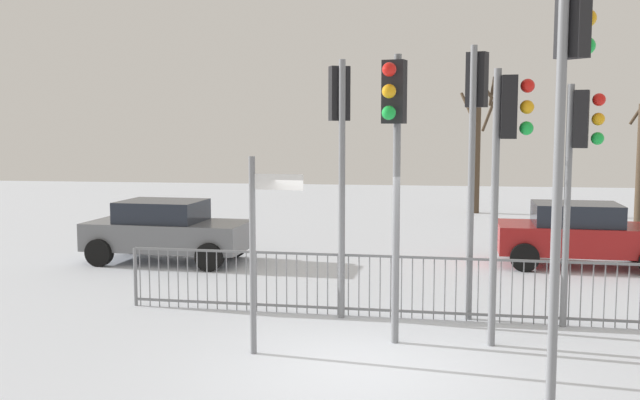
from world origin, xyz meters
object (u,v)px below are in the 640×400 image
object	(u,v)px
bare_tree_centre	(477,135)
car_grey_mid	(167,230)
traffic_light_rear_left	(569,90)
traffic_light_foreground_left	(394,133)
traffic_light_rear_right	(579,150)
car_red_near	(581,234)
traffic_light_foreground_right	(340,130)
traffic_light_mid_left	(507,144)
direction_sign_post	(257,244)
traffic_light_mid_right	(476,120)

from	to	relation	value
bare_tree_centre	car_grey_mid	bearing A→B (deg)	-126.42
traffic_light_rear_left	traffic_light_foreground_left	distance (m)	3.02
traffic_light_rear_right	car_red_near	world-z (taller)	traffic_light_rear_right
traffic_light_foreground_left	bare_tree_centre	bearing A→B (deg)	-83.55
traffic_light_foreground_right	traffic_light_rear_right	world-z (taller)	traffic_light_foreground_right
traffic_light_rear_left	traffic_light_mid_left	xyz separation A→B (m)	(-0.37, 2.42, -0.66)
traffic_light_foreground_right	traffic_light_rear_left	bearing A→B (deg)	-75.05
car_red_near	traffic_light_mid_left	bearing A→B (deg)	-108.02
traffic_light_foreground_left	car_grey_mid	xyz separation A→B (m)	(-5.60, 5.87, -2.37)
traffic_light_mid_left	direction_sign_post	size ratio (longest dim) A/B	1.44
bare_tree_centre	direction_sign_post	bearing A→B (deg)	-103.87
traffic_light_foreground_right	traffic_light_rear_right	distance (m)	3.84
traffic_light_foreground_left	bare_tree_centre	world-z (taller)	bare_tree_centre
traffic_light_foreground_right	car_red_near	xyz separation A→B (m)	(5.03, 5.08, -2.41)
traffic_light_mid_left	traffic_light_rear_left	bearing A→B (deg)	12.05
traffic_light_rear_left	traffic_light_rear_right	bearing A→B (deg)	123.59
traffic_light_foreground_right	bare_tree_centre	size ratio (longest dim) A/B	0.80
direction_sign_post	traffic_light_mid_left	bearing A→B (deg)	20.95
car_red_near	traffic_light_mid_right	bearing A→B (deg)	-116.98
traffic_light_foreground_left	car_grey_mid	distance (m)	8.45
traffic_light_rear_right	traffic_light_mid_right	xyz separation A→B (m)	(-1.58, 0.42, 0.47)
traffic_light_foreground_right	traffic_light_mid_right	bearing A→B (deg)	-17.62
traffic_light_foreground_right	bare_tree_centre	bearing A→B (deg)	54.52
traffic_light_foreground_right	car_grey_mid	xyz separation A→B (m)	(-4.63, 4.29, -2.41)
traffic_light_rear_left	traffic_light_foreground_right	distance (m)	4.83
traffic_light_rear_left	traffic_light_mid_right	xyz separation A→B (m)	(-0.70, 4.00, -0.30)
traffic_light_mid_left	traffic_light_rear_right	bearing A→B (deg)	136.51
traffic_light_mid_right	traffic_light_rear_left	bearing A→B (deg)	-55.93
traffic_light_foreground_right	direction_sign_post	distance (m)	2.89
traffic_light_rear_right	car_grey_mid	xyz separation A→B (m)	(-8.46, 4.50, -2.09)
traffic_light_mid_left	direction_sign_post	world-z (taller)	traffic_light_mid_left
traffic_light_foreground_left	car_red_near	world-z (taller)	traffic_light_foreground_left
traffic_light_mid_right	direction_sign_post	xyz separation A→B (m)	(-3.15, -2.45, -1.74)
traffic_light_foreground_right	direction_sign_post	size ratio (longest dim) A/B	1.53
direction_sign_post	bare_tree_centre	xyz separation A→B (m)	(4.30, 17.41, 1.31)
bare_tree_centre	traffic_light_rear_right	bearing A→B (deg)	-88.38
car_grey_mid	traffic_light_rear_right	bearing A→B (deg)	-24.13
traffic_light_rear_right	traffic_light_rear_left	bearing A→B (deg)	0.88
traffic_light_mid_left	car_red_near	size ratio (longest dim) A/B	1.05
traffic_light_rear_left	traffic_light_rear_right	distance (m)	3.77
traffic_light_mid_right	bare_tree_centre	bearing A→B (deg)	109.74
traffic_light_rear_left	car_grey_mid	bearing A→B (deg)	-179.52
traffic_light_rear_right	car_grey_mid	distance (m)	9.81
traffic_light_mid_left	bare_tree_centre	bearing A→B (deg)	-179.47
traffic_light_foreground_left	car_grey_mid	world-z (taller)	traffic_light_foreground_left
direction_sign_post	car_red_near	size ratio (longest dim) A/B	0.73
traffic_light_rear_right	traffic_light_mid_left	world-z (taller)	traffic_light_mid_left
car_red_near	traffic_light_rear_right	bearing A→B (deg)	-100.06
traffic_light_rear_right	traffic_light_mid_left	size ratio (longest dim) A/B	0.96
traffic_light_rear_right	traffic_light_foreground_left	size ratio (longest dim) A/B	0.91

